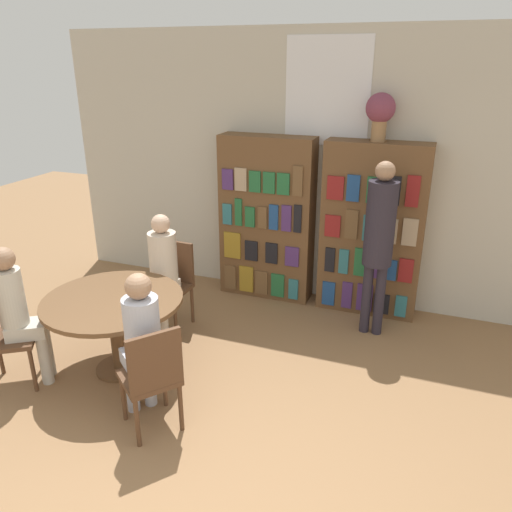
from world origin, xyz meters
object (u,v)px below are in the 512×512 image
chair_near_camera (0,333)px  librarian_standing (380,233)px  seated_reader_right (142,338)px  seated_reader_back (19,309)px  reading_table (114,310)px  bookshelf_left (267,219)px  flower_vase (380,111)px  chair_left_side (172,280)px  bookshelf_right (372,231)px  seated_reader_left (162,267)px  chair_far_side (152,375)px

chair_near_camera → librarian_standing: librarian_standing is taller
chair_near_camera → seated_reader_right: (1.39, 0.04, 0.22)m
seated_reader_back → reading_table: bearing=90.0°
bookshelf_left → reading_table: bearing=-109.8°
flower_vase → chair_left_side: bearing=-150.4°
bookshelf_right → reading_table: size_ratio=1.55×
chair_left_side → seated_reader_back: (-0.68, -1.37, 0.21)m
bookshelf_left → chair_near_camera: size_ratio=2.09×
bookshelf_right → seated_reader_left: (-1.89, -1.23, -0.22)m
chair_left_side → seated_reader_right: size_ratio=0.71×
bookshelf_right → chair_near_camera: bearing=-137.1°
seated_reader_back → librarian_standing: bearing=92.0°
flower_vase → reading_table: flower_vase is taller
bookshelf_right → chair_left_side: size_ratio=2.09×
reading_table → chair_left_side: (0.04, 0.95, -0.10)m
bookshelf_right → seated_reader_right: 2.82m
chair_near_camera → chair_far_side: same height
chair_near_camera → reading_table: bearing=90.0°
flower_vase → seated_reader_right: (-1.30, -2.48, -1.46)m
bookshelf_left → bookshelf_right: bearing=-0.0°
chair_near_camera → flower_vase: bearing=99.8°
librarian_standing → seated_reader_left: bearing=-160.2°
bookshelf_left → librarian_standing: bearing=-20.5°
flower_vase → chair_near_camera: 4.05m
flower_vase → seated_reader_right: flower_vase is taller
reading_table → seated_reader_left: bearing=87.4°
seated_reader_right → chair_left_side: bearing=60.0°
reading_table → seated_reader_back: 0.77m
bookshelf_left → librarian_standing: (1.34, -0.50, 0.15)m
chair_near_camera → seated_reader_left: size_ratio=0.72×
bookshelf_right → reading_table: 2.79m
bookshelf_left → seated_reader_right: bearing=-92.8°
reading_table → bookshelf_left: bearing=70.2°
bookshelf_right → seated_reader_left: bearing=-147.0°
seated_reader_right → seated_reader_back: seated_reader_back is taller
librarian_standing → bookshelf_left: bearing=159.5°
chair_far_side → bookshelf_left: bearing=39.0°
chair_near_camera → librarian_standing: bearing=91.9°
chair_far_side → seated_reader_back: bearing=121.5°
chair_far_side → seated_reader_right: size_ratio=0.71×
bookshelf_right → seated_reader_left: 2.26m
reading_table → chair_near_camera: chair_near_camera is taller
flower_vase → chair_near_camera: size_ratio=0.52×
chair_near_camera → chair_far_side: (1.53, -0.07, 0.00)m
chair_near_camera → seated_reader_right: size_ratio=0.71×
bookshelf_right → seated_reader_back: bearing=-136.6°
flower_vase → seated_reader_back: 3.80m
chair_near_camera → seated_reader_right: 1.41m
chair_near_camera → librarian_standing: 3.54m
bookshelf_right → librarian_standing: size_ratio=1.05×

